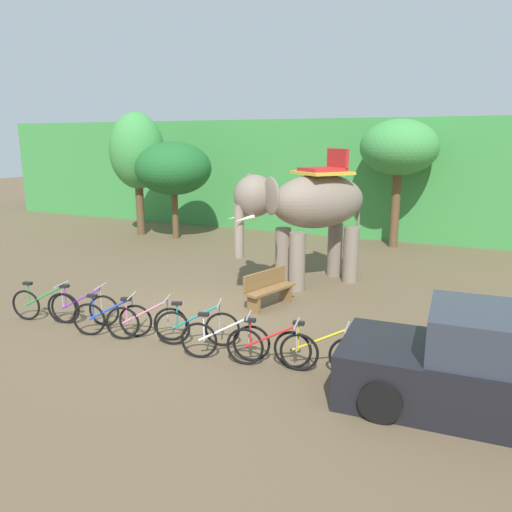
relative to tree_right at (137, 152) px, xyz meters
name	(u,v)px	position (x,y,z in m)	size (l,w,h in m)	color
ground_plane	(200,314)	(7.56, -7.66, -3.51)	(80.00, 80.00, 0.00)	brown
foliage_hedge	(351,174)	(7.56, 6.05, -1.08)	(36.00, 6.00, 4.85)	#3D8E42
tree_right	(137,152)	(0.00, 0.00, 0.00)	(2.28, 2.28, 5.12)	brown
tree_center_left	(173,169)	(1.86, -0.11, -0.64)	(3.07, 3.07, 3.94)	brown
tree_center	(399,148)	(10.36, 1.98, 0.19)	(2.85, 2.85, 4.75)	brown
elephant	(308,207)	(9.01, -4.18, -1.30)	(3.46, 3.89, 3.78)	gray
bike_green	(45,305)	(4.66, -9.55, -3.12)	(1.68, 0.56, 0.92)	black
bike_purple	(83,308)	(5.56, -9.33, -3.12)	(1.66, 0.62, 0.92)	black
bike_blue	(112,319)	(6.61, -9.59, -3.12)	(1.63, 0.71, 0.92)	black
bike_pink	(146,322)	(7.38, -9.46, -3.12)	(1.61, 0.75, 0.92)	black
bike_teal	(197,327)	(8.48, -9.26, -3.12)	(1.61, 0.74, 0.92)	black
bike_white	(225,340)	(9.29, -9.61, -3.12)	(1.66, 0.64, 0.92)	black
bike_red	(271,348)	(10.22, -9.56, -3.12)	(1.69, 0.52, 0.92)	black
bike_yellow	(320,352)	(11.06, -9.35, -3.12)	(1.70, 0.52, 0.92)	black
parked_car	(486,371)	(13.72, -9.55, -2.85)	(4.29, 2.15, 1.60)	black
wooden_bench	(268,288)	(8.80, -6.45, -3.03)	(0.84, 1.55, 0.89)	brown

